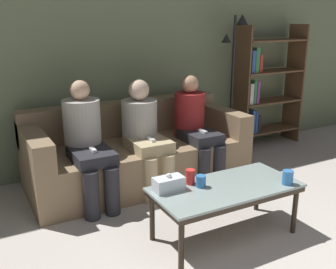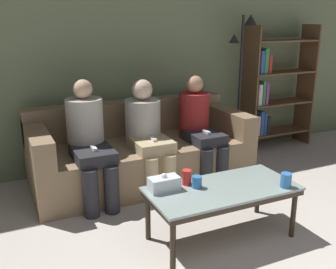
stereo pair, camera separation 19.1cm
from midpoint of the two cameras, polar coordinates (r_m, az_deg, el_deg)
The scene contains 12 objects.
wall_back at distance 4.31m, azimuth -5.76°, elevation 12.30°, with size 12.00×0.06×2.60m.
couch at distance 4.02m, azimuth -2.75°, elevation -2.69°, with size 2.16×0.93×0.78m.
coffee_table at distance 2.98m, azimuth 9.69°, elevation -8.35°, with size 1.12×0.53×0.42m.
cup_near_left at distance 2.96m, azimuth 4.59°, elevation -6.23°, with size 0.07×0.07×0.11m.
cup_near_right at distance 3.06m, azimuth 18.48°, elevation -6.34°, with size 0.08×0.08×0.11m.
cup_far_center at distance 2.92m, azimuth 6.10°, elevation -6.88°, with size 0.07×0.07×0.09m.
tissue_box at distance 2.86m, azimuth 1.36°, elevation -7.15°, with size 0.22×0.12×0.13m.
bookshelf at distance 5.14m, azimuth 15.77°, elevation 6.20°, with size 0.93×0.32×1.54m.
standing_lamp at distance 4.64m, azimuth 11.77°, elevation 8.81°, with size 0.31×0.26×1.66m.
seated_person_left_end at distance 3.56m, azimuth -9.95°, elevation -0.53°, with size 0.33×0.70×1.10m.
seated_person_mid_left at distance 3.76m, azimuth -1.64°, elevation 0.43°, with size 0.34×0.65×1.06m.
seated_person_mid_right at distance 4.00m, azimuth 5.92°, elevation 1.22°, with size 0.31×0.65×1.06m.
Camera 2 is at (-1.34, -0.53, 1.63)m, focal length 42.00 mm.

